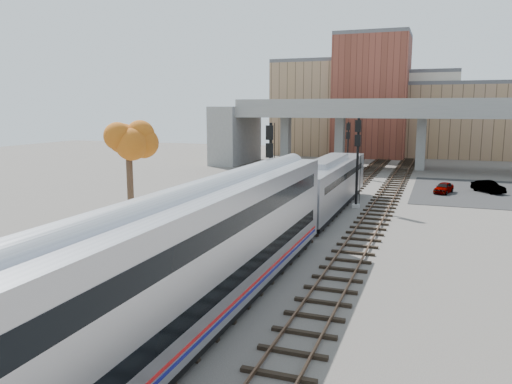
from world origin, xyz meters
The scene contains 16 objects.
ground centered at (0.00, 0.00, 0.00)m, with size 160.00×160.00×0.00m, color #47423D.
platform centered at (-7.25, 0.00, 0.17)m, with size 4.50×60.00×0.35m, color #9E9E99.
yellow_strip centered at (-5.35, 0.00, 0.35)m, with size 0.70×60.00×0.01m, color yellow.
tracks centered at (0.93, 12.50, 0.08)m, with size 10.70×95.00×0.25m.
overpass centered at (4.92, 45.00, 5.81)m, with size 54.00×12.00×9.50m.
buildings_far centered at (1.26, 66.57, 7.88)m, with size 43.00×21.00×20.60m.
parking_lot centered at (14.00, 28.00, 0.02)m, with size 14.00×18.00×0.04m, color black.
locomotive centered at (1.00, 13.75, 2.28)m, with size 3.02×19.05×4.10m.
coach centered at (1.00, -8.86, 2.80)m, with size 3.03×25.00×5.00m.
signal_mast_near centered at (-1.10, 5.29, 3.72)m, with size 0.60×0.64×7.37m.
signal_mast_mid centered at (3.00, 15.84, 3.80)m, with size 0.60×0.64×7.50m.
signal_mast_far centered at (-1.10, 34.97, 3.22)m, with size 0.60×0.64×6.64m.
station_sign centered at (-8.42, -9.65, 1.98)m, with size 0.88×0.28×2.27m.
tree centered at (-10.19, 2.56, 5.75)m, with size 3.60×3.60×7.75m.
car_a centered at (9.98, 25.95, 0.58)m, with size 1.29×3.20×1.09m, color #99999E.
car_b centered at (14.12, 27.81, 0.63)m, with size 1.25×3.58×1.18m, color #99999E.
Camera 1 is at (9.32, -25.81, 8.34)m, focal length 35.00 mm.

